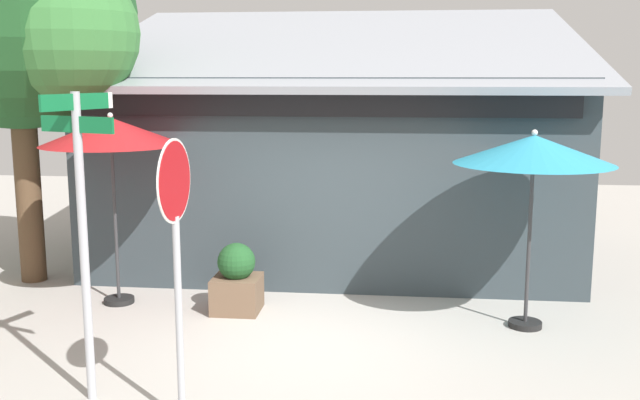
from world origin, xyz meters
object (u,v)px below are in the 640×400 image
patio_umbrella_crimson_left (111,133)px  patio_umbrella_teal_center (534,152)px  stop_sign (176,227)px  shade_tree (24,16)px  street_sign_post (82,215)px  sidewalk_planter (237,281)px

patio_umbrella_crimson_left → patio_umbrella_teal_center: (5.80, -0.40, -0.15)m
stop_sign → shade_tree: (-3.71, 4.44, 2.28)m
patio_umbrella_crimson_left → patio_umbrella_teal_center: patio_umbrella_crimson_left is taller
shade_tree → patio_umbrella_crimson_left: bearing=-29.2°
shade_tree → street_sign_post: bearing=-57.1°
street_sign_post → shade_tree: (-2.63, 4.05, 2.28)m
patio_umbrella_teal_center → sidewalk_planter: size_ratio=2.66×
stop_sign → sidewalk_planter: size_ratio=2.78×
street_sign_post → sidewalk_planter: (0.88, 2.94, -1.50)m
street_sign_post → stop_sign: size_ratio=1.15×
shade_tree → sidewalk_planter: shade_tree is taller
shade_tree → stop_sign: bearing=-50.1°
stop_sign → shade_tree: 6.22m
stop_sign → street_sign_post: bearing=160.4°
patio_umbrella_crimson_left → sidewalk_planter: size_ratio=2.82×
patio_umbrella_crimson_left → patio_umbrella_teal_center: size_ratio=1.06×
patio_umbrella_crimson_left → shade_tree: shade_tree is taller
street_sign_post → patio_umbrella_teal_center: bearing=29.2°
stop_sign → patio_umbrella_crimson_left: size_ratio=0.99×
patio_umbrella_crimson_left → shade_tree: size_ratio=0.46×
patio_umbrella_teal_center → shade_tree: bearing=169.8°
patio_umbrella_teal_center → shade_tree: 7.83m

